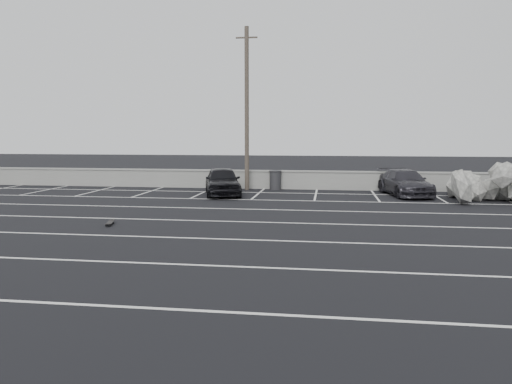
% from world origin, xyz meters
% --- Properties ---
extents(ground, '(120.00, 120.00, 0.00)m').
position_xyz_m(ground, '(0.00, 0.00, 0.00)').
color(ground, black).
rests_on(ground, ground).
extents(seawall, '(50.00, 0.45, 1.06)m').
position_xyz_m(seawall, '(0.00, 14.00, 0.55)').
color(seawall, gray).
rests_on(seawall, ground).
extents(stall_lines, '(36.00, 20.05, 0.01)m').
position_xyz_m(stall_lines, '(-0.08, 4.41, 0.00)').
color(stall_lines, silver).
rests_on(stall_lines, ground).
extents(car_left, '(2.77, 4.56, 1.45)m').
position_xyz_m(car_left, '(-0.74, 10.66, 0.73)').
color(car_left, black).
rests_on(car_left, ground).
extents(car_right, '(2.69, 4.77, 1.31)m').
position_xyz_m(car_right, '(8.50, 11.86, 0.65)').
color(car_right, '#25242A').
rests_on(car_right, ground).
extents(utility_pole, '(1.19, 0.24, 8.91)m').
position_xyz_m(utility_pole, '(0.11, 13.20, 4.51)').
color(utility_pole, '#4C4238').
rests_on(utility_pole, ground).
extents(trash_bin, '(0.89, 0.89, 1.08)m').
position_xyz_m(trash_bin, '(1.67, 13.57, 0.55)').
color(trash_bin, '#27272A').
rests_on(trash_bin, ground).
extents(riprap_pile, '(6.12, 4.22, 1.46)m').
position_xyz_m(riprap_pile, '(12.72, 10.37, 0.59)').
color(riprap_pile, '#A3A198').
rests_on(riprap_pile, ground).
extents(skateboard, '(0.37, 0.76, 0.09)m').
position_xyz_m(skateboard, '(-2.78, 1.73, 0.07)').
color(skateboard, black).
rests_on(skateboard, ground).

